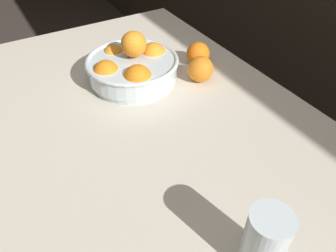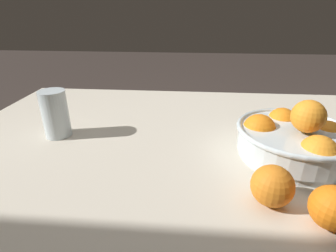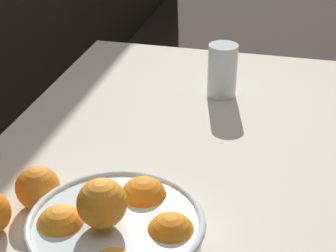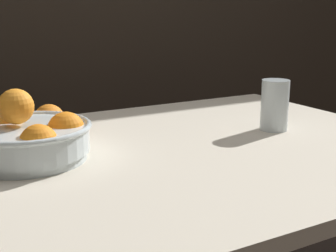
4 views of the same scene
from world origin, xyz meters
name	(u,v)px [view 2 (image 2 of 4)]	position (x,y,z in m)	size (l,w,h in m)	color
dining_table	(196,161)	(0.00, 0.00, 0.64)	(1.37, 0.88, 0.71)	beige
fruit_bowl	(294,138)	(-0.23, 0.07, 0.76)	(0.27, 0.27, 0.15)	silver
juice_glass	(56,116)	(0.39, 0.01, 0.77)	(0.07, 0.07, 0.13)	#F4A314
orange_loose_near_bowl	(333,208)	(-0.21, 0.30, 0.74)	(0.07, 0.07, 0.07)	orange
orange_loose_front	(272,186)	(-0.13, 0.25, 0.75)	(0.08, 0.08, 0.08)	orange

